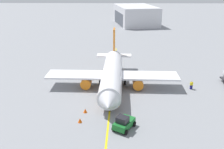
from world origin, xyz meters
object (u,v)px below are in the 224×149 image
refueling_worker (191,85)px  safety_cone_wingtip (85,111)px  pushback_tug (124,123)px  safety_cone_nose (80,120)px  airplane (112,75)px

refueling_worker → safety_cone_wingtip: 22.53m
pushback_tug → refueling_worker: bearing=136.7°
pushback_tug → safety_cone_nose: size_ratio=5.75×
refueling_worker → safety_cone_nose: bearing=-57.5°
airplane → safety_cone_nose: bearing=-19.0°
airplane → refueling_worker: size_ratio=17.02×
airplane → safety_cone_nose: airplane is taller
safety_cone_nose → safety_cone_wingtip: safety_cone_nose is taller
pushback_tug → airplane: bearing=-172.4°
refueling_worker → safety_cone_wingtip: size_ratio=2.40×
pushback_tug → safety_cone_wingtip: pushback_tug is taller
refueling_worker → safety_cone_wingtip: refueling_worker is taller
refueling_worker → safety_cone_nose: 24.43m
safety_cone_nose → safety_cone_wingtip: (-3.08, 0.44, -0.00)m
airplane → refueling_worker: bearing=88.5°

